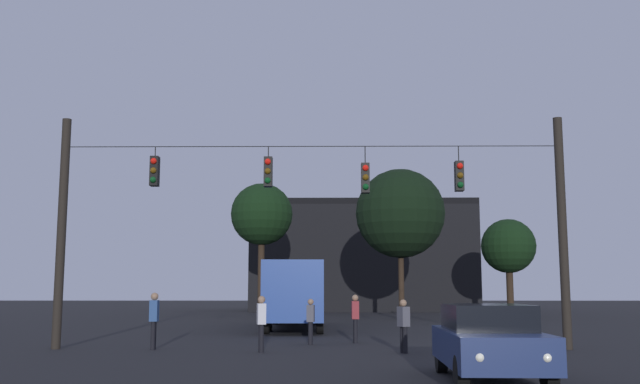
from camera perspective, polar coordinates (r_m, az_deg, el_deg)
ground_plane at (r=31.08m, az=-0.34°, el=-11.22°), size 168.00×168.00×0.00m
overhead_signal_span at (r=22.17m, az=-0.71°, el=-1.92°), size 16.00×0.44×7.25m
city_bus at (r=33.63m, az=-2.01°, el=-7.78°), size 2.79×11.06×3.00m
car_near_right at (r=15.01m, az=13.46°, el=-11.59°), size 1.93×4.38×1.52m
pedestrian_crossing_left at (r=20.90m, az=6.76°, el=-10.47°), size 0.36×0.42×1.53m
pedestrian_crossing_center at (r=23.95m, az=-0.76°, el=-10.22°), size 0.27×0.38×1.51m
pedestrian_crossing_right at (r=21.08m, az=-4.76°, el=-10.30°), size 0.31×0.40×1.63m
pedestrian_near_bus at (r=22.53m, az=-13.26°, el=-9.81°), size 0.26×0.37×1.72m
pedestrian_trailing at (r=24.67m, az=2.86°, el=-9.94°), size 0.25×0.37×1.64m
corner_building at (r=62.08m, az=3.36°, el=-5.29°), size 18.60×10.74×9.16m
tree_left_silhouette at (r=48.11m, az=-4.73°, el=-1.87°), size 4.20×4.20×8.98m
tree_behind_building at (r=49.47m, az=14.97°, el=-4.28°), size 3.65×3.65×6.55m
tree_right_far at (r=44.47m, az=6.50°, el=-1.74°), size 5.58×5.58×9.32m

